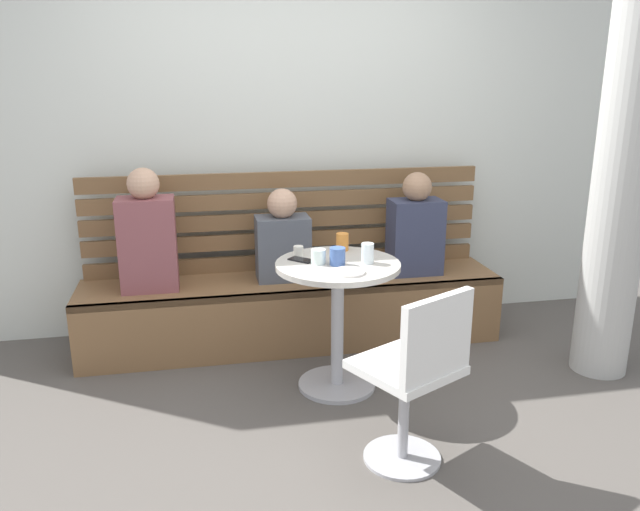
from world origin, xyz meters
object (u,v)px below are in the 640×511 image
(cup_espresso_small, at_px, (298,251))
(person_child_middle, at_px, (283,240))
(person_adult, at_px, (147,236))
(cup_mug_blue, at_px, (337,256))
(cup_glass_short, at_px, (318,257))
(cup_tumbler_orange, at_px, (342,242))
(person_child_left, at_px, (415,229))
(booth_bench, at_px, (293,311))
(phone_on_table, at_px, (301,260))
(cup_water_clear, at_px, (368,253))
(plate_small, at_px, (349,272))
(white_chair, at_px, (416,373))
(cafe_table, at_px, (338,301))

(cup_espresso_small, bearing_deg, person_child_middle, 91.99)
(person_adult, height_order, cup_mug_blue, person_adult)
(person_adult, distance_m, cup_glass_short, 1.13)
(cup_mug_blue, height_order, cup_tumbler_orange, cup_tumbler_orange)
(person_child_left, bearing_deg, person_adult, 179.97)
(booth_bench, relative_size, phone_on_table, 19.29)
(cup_water_clear, bearing_deg, plate_small, -132.98)
(booth_bench, distance_m, cup_tumbler_orange, 0.74)
(booth_bench, height_order, person_child_middle, person_child_middle)
(person_child_middle, bearing_deg, person_adult, -177.08)
(cup_mug_blue, bearing_deg, cup_espresso_small, 129.26)
(white_chair, height_order, cup_glass_short, white_chair)
(cup_water_clear, height_order, phone_on_table, cup_water_clear)
(cafe_table, distance_m, cup_tumbler_orange, 0.37)
(person_child_left, relative_size, cup_mug_blue, 7.10)
(cup_espresso_small, distance_m, cup_tumbler_orange, 0.27)
(person_child_left, bearing_deg, cup_espresso_small, -151.38)
(cup_mug_blue, distance_m, plate_small, 0.16)
(cafe_table, bearing_deg, cup_glass_short, 178.77)
(person_adult, height_order, cup_glass_short, person_adult)
(phone_on_table, bearing_deg, cup_water_clear, -63.60)
(cup_tumbler_orange, height_order, plate_small, cup_tumbler_orange)
(cafe_table, height_order, cup_mug_blue, cup_mug_blue)
(cup_glass_short, distance_m, cup_tumbler_orange, 0.30)
(cup_mug_blue, bearing_deg, cup_tumbler_orange, 71.68)
(booth_bench, bearing_deg, cup_water_clear, -66.49)
(booth_bench, xyz_separation_m, cup_mug_blue, (0.14, -0.70, 0.57))
(cup_espresso_small, bearing_deg, cup_glass_short, -65.57)
(white_chair, xyz_separation_m, cup_glass_short, (-0.28, 0.81, 0.32))
(plate_small, bearing_deg, person_child_middle, 103.99)
(cup_glass_short, relative_size, cup_water_clear, 0.73)
(booth_bench, height_order, person_adult, person_adult)
(cup_mug_blue, bearing_deg, person_child_middle, 104.93)
(booth_bench, xyz_separation_m, person_adult, (-0.89, -0.01, 0.56))
(booth_bench, relative_size, person_child_middle, 4.57)
(white_chair, distance_m, person_child_middle, 1.56)
(person_child_middle, xyz_separation_m, cup_water_clear, (0.36, -0.73, 0.10))
(cafe_table, xyz_separation_m, phone_on_table, (-0.19, 0.08, 0.23))
(booth_bench, relative_size, cup_water_clear, 24.55)
(person_adult, height_order, person_child_left, person_adult)
(booth_bench, xyz_separation_m, white_chair, (0.32, -1.47, 0.24))
(cafe_table, xyz_separation_m, cup_tumbler_orange, (0.08, 0.24, 0.27))
(person_child_left, relative_size, cup_glass_short, 8.43)
(white_chair, bearing_deg, plate_small, 104.23)
(cup_water_clear, distance_m, plate_small, 0.21)
(cup_glass_short, bearing_deg, plate_small, -57.64)
(cup_water_clear, bearing_deg, person_adult, 150.17)
(person_child_left, bearing_deg, cup_tumbler_orange, -145.37)
(cup_tumbler_orange, relative_size, plate_small, 0.59)
(person_child_left, bearing_deg, cup_mug_blue, -134.92)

